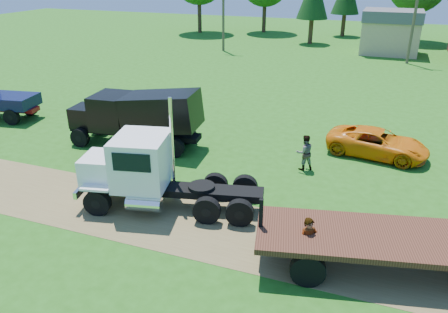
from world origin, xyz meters
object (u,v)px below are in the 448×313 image
(white_semi_tractor, at_px, (145,171))
(orange_pickup, at_px, (377,143))
(flatbed_trailer, at_px, (395,244))
(black_dump_truck, at_px, (139,115))
(spectator_a, at_px, (308,243))

(white_semi_tractor, xyz_separation_m, orange_pickup, (8.80, 8.80, -0.85))
(flatbed_trailer, bearing_deg, black_dump_truck, 141.39)
(black_dump_truck, xyz_separation_m, spectator_a, (10.70, -7.35, -0.89))
(flatbed_trailer, distance_m, spectator_a, 2.81)
(flatbed_trailer, bearing_deg, orange_pickup, 83.07)
(white_semi_tractor, xyz_separation_m, black_dump_truck, (-3.62, 5.64, 0.24))
(white_semi_tractor, bearing_deg, spectator_a, -26.15)
(white_semi_tractor, distance_m, flatbed_trailer, 9.82)
(white_semi_tractor, xyz_separation_m, flatbed_trailer, (9.77, -0.88, -0.57))
(orange_pickup, xyz_separation_m, spectator_a, (-1.72, -10.51, 0.20))
(black_dump_truck, height_order, spectator_a, black_dump_truck)
(flatbed_trailer, bearing_deg, spectator_a, -175.48)
(orange_pickup, distance_m, spectator_a, 10.65)
(orange_pickup, relative_size, spectator_a, 2.82)
(black_dump_truck, height_order, flatbed_trailer, black_dump_truck)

